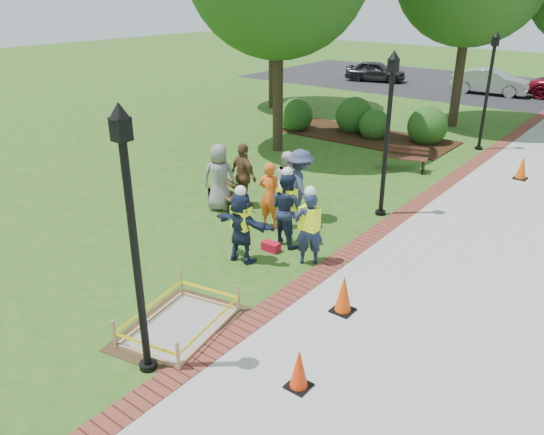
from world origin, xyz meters
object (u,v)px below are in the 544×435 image
Objects in this scene: hivis_worker_b at (309,226)px; hivis_worker_c at (287,207)px; lamp_near at (132,227)px; bench_near at (225,198)px; hivis_worker_a at (241,224)px; wet_concrete_pad at (180,317)px; cone_front at (299,370)px.

hivis_worker_b is 1.07m from hivis_worker_c.
hivis_worker_c is (-0.94, 5.01, -1.53)m from lamp_near.
bench_near is 7.28m from lamp_near.
hivis_worker_a is (2.48, -2.15, 0.65)m from bench_near.
hivis_worker_b is 0.95× the size of hivis_worker_c.
hivis_worker_a is (-0.83, 2.65, 0.65)m from wet_concrete_pad.
hivis_worker_b reaches higher than hivis_worker_a.
hivis_worker_b is at bearing 83.51° from wet_concrete_pad.
cone_front is 3.24m from lamp_near.
cone_front is at bearing -39.01° from bench_near.
wet_concrete_pad is 2.85m from hivis_worker_a.
cone_front is at bearing 27.00° from lamp_near.
cone_front reaches higher than wet_concrete_pad.
cone_front is 5.03m from hivis_worker_c.
cone_front is at bearing -51.46° from hivis_worker_c.
hivis_worker_c reaches higher than hivis_worker_a.
wet_concrete_pad is 1.45× the size of hivis_worker_a.
lamp_near is (0.38, -1.06, 2.25)m from wet_concrete_pad.
hivis_worker_c is (0.27, 1.31, 0.06)m from hivis_worker_a.
lamp_near is 4.21m from hivis_worker_a.
hivis_worker_c is (2.75, -0.84, 0.71)m from bench_near.
lamp_near is at bearing -153.00° from cone_front.
hivis_worker_a is at bearing 108.10° from lamp_near.
bench_near reaches higher than cone_front.
lamp_near is at bearing -79.37° from hivis_worker_c.
hivis_worker_b is (1.23, 0.82, 0.01)m from hivis_worker_a.
wet_concrete_pad is 4.06m from hivis_worker_c.
hivis_worker_c is (-0.96, 0.49, 0.05)m from hivis_worker_b.
hivis_worker_a is 0.93× the size of hivis_worker_c.
hivis_worker_c is (-3.11, 3.91, 0.61)m from cone_front.
wet_concrete_pad is 0.61× the size of lamp_near.
wet_concrete_pad is at bearing -55.37° from bench_near.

